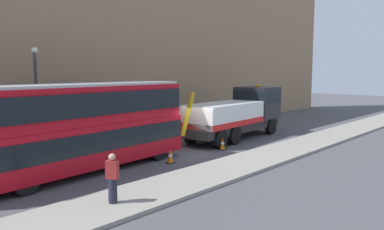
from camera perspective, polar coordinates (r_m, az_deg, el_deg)
name	(u,v)px	position (r m, az deg, el deg)	size (l,w,h in m)	color
ground_plane	(186,152)	(21.89, -0.97, -5.55)	(120.00, 120.00, 0.00)	#4C4C51
near_kerb	(247,162)	(19.32, 8.22, -7.04)	(60.00, 2.80, 0.15)	gray
building_facade	(109,19)	(26.91, -12.28, 13.85)	(60.00, 1.50, 16.00)	#9E7A5B
recovery_tow_truck	(238,113)	(26.40, 6.86, 0.37)	(10.22, 3.24, 3.67)	#2D2D2D
double_decker_bus	(82,124)	(17.91, -16.17, -1.29)	(11.16, 3.29, 4.06)	#B70C19
pedestrian_onlooker	(112,179)	(13.32, -11.81, -9.34)	(0.43, 0.48, 1.71)	#232333
traffic_cone_near_bus	(170,157)	(19.25, -3.25, -6.22)	(0.36, 0.36, 0.72)	orange
traffic_cone_midway	(222,144)	(22.50, 4.58, -4.35)	(0.36, 0.36, 0.72)	orange
street_lamp	(36,93)	(21.60, -22.24, 3.09)	(0.36, 0.36, 5.83)	#38383D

